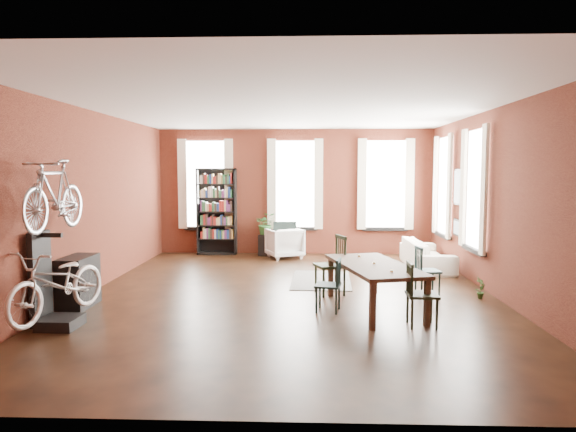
{
  "coord_description": "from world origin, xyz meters",
  "views": [
    {
      "loc": [
        0.3,
        -8.69,
        2.13
      ],
      "look_at": [
        -0.04,
        0.6,
        1.32
      ],
      "focal_mm": 32.0,
      "sensor_mm": 36.0,
      "label": 1
    }
  ],
  "objects_px": {
    "white_armchair": "(284,241)",
    "console_table": "(78,282)",
    "dining_chair_b": "(330,265)",
    "cream_sofa": "(427,250)",
    "bicycle_floor": "(57,251)",
    "bookshelf": "(217,212)",
    "dining_table": "(374,287)",
    "plant_stand": "(265,245)",
    "dining_chair_a": "(328,285)",
    "dining_chair_d": "(428,271)",
    "bike_trainer": "(60,322)",
    "dining_chair_c": "(422,295)"
  },
  "relations": [
    {
      "from": "white_armchair",
      "to": "console_table",
      "type": "relative_size",
      "value": 1.02
    },
    {
      "from": "white_armchair",
      "to": "dining_chair_b",
      "type": "bearing_deg",
      "value": 80.8
    },
    {
      "from": "cream_sofa",
      "to": "white_armchair",
      "type": "bearing_deg",
      "value": 69.34
    },
    {
      "from": "bicycle_floor",
      "to": "dining_chair_b",
      "type": "bearing_deg",
      "value": 42.47
    },
    {
      "from": "bookshelf",
      "to": "console_table",
      "type": "relative_size",
      "value": 2.75
    },
    {
      "from": "dining_table",
      "to": "plant_stand",
      "type": "distance_m",
      "value": 5.42
    },
    {
      "from": "dining_chair_a",
      "to": "dining_chair_d",
      "type": "bearing_deg",
      "value": 134.53
    },
    {
      "from": "plant_stand",
      "to": "dining_chair_b",
      "type": "bearing_deg",
      "value": -70.14
    },
    {
      "from": "dining_chair_b",
      "to": "white_armchair",
      "type": "bearing_deg",
      "value": 175.19
    },
    {
      "from": "plant_stand",
      "to": "console_table",
      "type": "bearing_deg",
      "value": -116.78
    },
    {
      "from": "dining_table",
      "to": "cream_sofa",
      "type": "relative_size",
      "value": 1.0
    },
    {
      "from": "bookshelf",
      "to": "bike_trainer",
      "type": "relative_size",
      "value": 4.38
    },
    {
      "from": "dining_chair_a",
      "to": "bike_trainer",
      "type": "relative_size",
      "value": 1.61
    },
    {
      "from": "dining_chair_d",
      "to": "bike_trainer",
      "type": "relative_size",
      "value": 1.65
    },
    {
      "from": "bike_trainer",
      "to": "bicycle_floor",
      "type": "bearing_deg",
      "value": 118.47
    },
    {
      "from": "dining_chair_b",
      "to": "bicycle_floor",
      "type": "relative_size",
      "value": 0.56
    },
    {
      "from": "cream_sofa",
      "to": "console_table",
      "type": "xyz_separation_m",
      "value": [
        -6.23,
        -3.5,
        -0.01
      ]
    },
    {
      "from": "dining_table",
      "to": "cream_sofa",
      "type": "distance_m",
      "value": 3.84
    },
    {
      "from": "console_table",
      "to": "bicycle_floor",
      "type": "relative_size",
      "value": 0.44
    },
    {
      "from": "cream_sofa",
      "to": "console_table",
      "type": "relative_size",
      "value": 2.6
    },
    {
      "from": "dining_chair_a",
      "to": "cream_sofa",
      "type": "distance_m",
      "value": 4.29
    },
    {
      "from": "dining_chair_b",
      "to": "bike_trainer",
      "type": "bearing_deg",
      "value": -80.46
    },
    {
      "from": "bike_trainer",
      "to": "console_table",
      "type": "xyz_separation_m",
      "value": [
        -0.23,
        1.08,
        0.33
      ]
    },
    {
      "from": "dining_chair_a",
      "to": "bike_trainer",
      "type": "bearing_deg",
      "value": -63.55
    },
    {
      "from": "cream_sofa",
      "to": "bike_trainer",
      "type": "height_order",
      "value": "cream_sofa"
    },
    {
      "from": "dining_table",
      "to": "dining_chair_c",
      "type": "height_order",
      "value": "dining_chair_c"
    },
    {
      "from": "dining_chair_c",
      "to": "white_armchair",
      "type": "distance_m",
      "value": 5.92
    },
    {
      "from": "dining_table",
      "to": "bike_trainer",
      "type": "bearing_deg",
      "value": 179.75
    },
    {
      "from": "dining_chair_c",
      "to": "white_armchair",
      "type": "relative_size",
      "value": 1.09
    },
    {
      "from": "white_armchair",
      "to": "dining_table",
      "type": "bearing_deg",
      "value": 85.06
    },
    {
      "from": "dining_chair_b",
      "to": "console_table",
      "type": "distance_m",
      "value": 4.11
    },
    {
      "from": "bookshelf",
      "to": "console_table",
      "type": "xyz_separation_m",
      "value": [
        -1.28,
        -5.2,
        -0.7
      ]
    },
    {
      "from": "dining_chair_a",
      "to": "white_armchair",
      "type": "relative_size",
      "value": 0.99
    },
    {
      "from": "bookshelf",
      "to": "white_armchair",
      "type": "xyz_separation_m",
      "value": [
        1.75,
        -0.49,
        -0.69
      ]
    },
    {
      "from": "dining_chair_b",
      "to": "dining_chair_d",
      "type": "bearing_deg",
      "value": 72.49
    },
    {
      "from": "white_armchair",
      "to": "bicycle_floor",
      "type": "xyz_separation_m",
      "value": [
        -2.82,
        -5.76,
        0.64
      ]
    },
    {
      "from": "dining_chair_a",
      "to": "dining_chair_c",
      "type": "xyz_separation_m",
      "value": [
        1.26,
        -0.71,
        0.04
      ]
    },
    {
      "from": "dining_table",
      "to": "dining_chair_d",
      "type": "height_order",
      "value": "dining_chair_d"
    },
    {
      "from": "console_table",
      "to": "dining_chair_c",
      "type": "bearing_deg",
      "value": -8.95
    },
    {
      "from": "white_armchair",
      "to": "cream_sofa",
      "type": "distance_m",
      "value": 3.42
    },
    {
      "from": "dining_chair_d",
      "to": "bike_trainer",
      "type": "distance_m",
      "value": 5.85
    },
    {
      "from": "console_table",
      "to": "bike_trainer",
      "type": "bearing_deg",
      "value": -78.13
    },
    {
      "from": "bookshelf",
      "to": "bike_trainer",
      "type": "distance_m",
      "value": 6.45
    },
    {
      "from": "dining_chair_c",
      "to": "cream_sofa",
      "type": "xyz_separation_m",
      "value": [
        1.06,
        4.31,
        -0.03
      ]
    },
    {
      "from": "dining_chair_c",
      "to": "console_table",
      "type": "distance_m",
      "value": 5.23
    },
    {
      "from": "dining_chair_b",
      "to": "bicycle_floor",
      "type": "distance_m",
      "value": 4.32
    },
    {
      "from": "dining_chair_b",
      "to": "dining_chair_c",
      "type": "xyz_separation_m",
      "value": [
        1.18,
        -1.8,
        -0.07
      ]
    },
    {
      "from": "console_table",
      "to": "bicycle_floor",
      "type": "bearing_deg",
      "value": -78.57
    },
    {
      "from": "dining_table",
      "to": "dining_chair_a",
      "type": "height_order",
      "value": "dining_chair_a"
    },
    {
      "from": "dining_chair_c",
      "to": "bookshelf",
      "type": "xyz_separation_m",
      "value": [
        -3.89,
        6.01,
        0.66
      ]
    }
  ]
}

